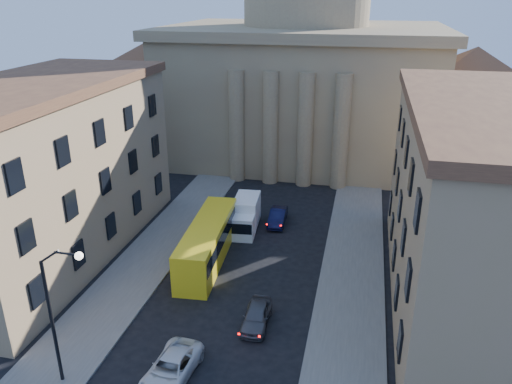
{
  "coord_description": "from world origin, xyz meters",
  "views": [
    {
      "loc": [
        8.5,
        -11.85,
        21.17
      ],
      "look_at": [
        1.86,
        17.91,
        8.83
      ],
      "focal_mm": 35.0,
      "sensor_mm": 36.0,
      "label": 1
    }
  ],
  "objects": [
    {
      "name": "building_left",
      "position": [
        -17.0,
        22.0,
        7.42
      ],
      "size": [
        11.6,
        26.6,
        14.7
      ],
      "color": "#9F7F5D",
      "rests_on": "ground"
    },
    {
      "name": "sidewalk_right",
      "position": [
        8.5,
        18.0,
        0.07
      ],
      "size": [
        5.0,
        60.0,
        0.15
      ],
      "primitive_type": "cube",
      "color": "#605C58",
      "rests_on": "ground"
    },
    {
      "name": "sidewalk_left",
      "position": [
        -8.5,
        18.0,
        0.07
      ],
      "size": [
        5.0,
        60.0,
        0.15
      ],
      "primitive_type": "cube",
      "color": "#605C58",
      "rests_on": "ground"
    },
    {
      "name": "city_bus",
      "position": [
        -3.5,
        23.38,
        1.78
      ],
      "size": [
        3.48,
        11.93,
        3.32
      ],
      "rotation": [
        0.0,
        0.0,
        0.07
      ],
      "color": "yellow",
      "rests_on": "ground"
    },
    {
      "name": "church",
      "position": [
        0.0,
        55.47,
        11.88
      ],
      "size": [
        68.02,
        28.76,
        36.6
      ],
      "color": "#887154",
      "rests_on": "ground"
    },
    {
      "name": "car_right_far",
      "position": [
        2.4,
        15.67,
        0.72
      ],
      "size": [
        1.81,
        4.25,
        1.43
      ],
      "primitive_type": "imported",
      "rotation": [
        0.0,
        0.0,
        0.03
      ],
      "color": "#49494E",
      "rests_on": "ground"
    },
    {
      "name": "building_right",
      "position": [
        17.0,
        22.0,
        7.42
      ],
      "size": [
        11.6,
        26.6,
        14.7
      ],
      "color": "#9F7F5D",
      "rests_on": "ground"
    },
    {
      "name": "box_truck",
      "position": [
        -1.78,
        29.74,
        1.43
      ],
      "size": [
        2.58,
        5.63,
        3.01
      ],
      "rotation": [
        0.0,
        0.0,
        0.08
      ],
      "color": "white",
      "rests_on": "ground"
    },
    {
      "name": "street_lamp",
      "position": [
        -6.97,
        8.0,
        5.29
      ],
      "size": [
        2.62,
        0.44,
        8.83
      ],
      "color": "black",
      "rests_on": "ground"
    },
    {
      "name": "car_right_distant",
      "position": [
        0.96,
        31.67,
        0.72
      ],
      "size": [
        1.65,
        4.39,
        1.43
      ],
      "primitive_type": "imported",
      "rotation": [
        0.0,
        0.0,
        0.03
      ],
      "color": "black",
      "rests_on": "ground"
    },
    {
      "name": "car_left_mid",
      "position": [
        -1.36,
        9.6,
        0.71
      ],
      "size": [
        2.76,
        5.28,
        1.42
      ],
      "primitive_type": "imported",
      "rotation": [
        0.0,
        0.0,
        -0.08
      ],
      "color": "silver",
      "rests_on": "ground"
    }
  ]
}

